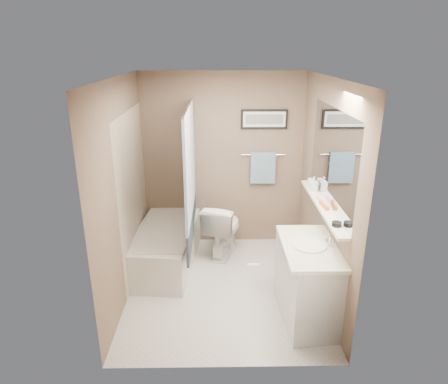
{
  "coord_description": "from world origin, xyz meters",
  "views": [
    {
      "loc": [
        -0.06,
        -4.05,
        2.68
      ],
      "look_at": [
        0.0,
        0.15,
        1.15
      ],
      "focal_mm": 32.0,
      "sensor_mm": 36.0,
      "label": 1
    }
  ],
  "objects_px": {
    "vanity": "(308,284)",
    "toilet": "(223,228)",
    "glass_jar": "(311,183)",
    "soap_bottle": "(314,184)",
    "candle_bowl_near": "(337,224)",
    "hair_brush_front": "(324,205)",
    "bathtub": "(166,246)"
  },
  "relations": [
    {
      "from": "soap_bottle",
      "to": "toilet",
      "type": "bearing_deg",
      "value": 150.8
    },
    {
      "from": "glass_jar",
      "to": "hair_brush_front",
      "type": "bearing_deg",
      "value": -90.0
    },
    {
      "from": "toilet",
      "to": "vanity",
      "type": "relative_size",
      "value": 0.83
    },
    {
      "from": "hair_brush_front",
      "to": "glass_jar",
      "type": "relative_size",
      "value": 2.2
    },
    {
      "from": "glass_jar",
      "to": "soap_bottle",
      "type": "bearing_deg",
      "value": -90.0
    },
    {
      "from": "bathtub",
      "to": "hair_brush_front",
      "type": "xyz_separation_m",
      "value": [
        1.79,
        -0.79,
        0.89
      ]
    },
    {
      "from": "vanity",
      "to": "soap_bottle",
      "type": "relative_size",
      "value": 5.3
    },
    {
      "from": "bathtub",
      "to": "soap_bottle",
      "type": "xyz_separation_m",
      "value": [
        1.79,
        -0.3,
        0.95
      ]
    },
    {
      "from": "vanity",
      "to": "hair_brush_front",
      "type": "relative_size",
      "value": 4.09
    },
    {
      "from": "soap_bottle",
      "to": "bathtub",
      "type": "bearing_deg",
      "value": 170.36
    },
    {
      "from": "bathtub",
      "to": "soap_bottle",
      "type": "relative_size",
      "value": 8.83
    },
    {
      "from": "vanity",
      "to": "soap_bottle",
      "type": "height_order",
      "value": "soap_bottle"
    },
    {
      "from": "vanity",
      "to": "candle_bowl_near",
      "type": "height_order",
      "value": "candle_bowl_near"
    },
    {
      "from": "vanity",
      "to": "candle_bowl_near",
      "type": "distance_m",
      "value": 0.77
    },
    {
      "from": "soap_bottle",
      "to": "vanity",
      "type": "bearing_deg",
      "value": -102.66
    },
    {
      "from": "bathtub",
      "to": "candle_bowl_near",
      "type": "bearing_deg",
      "value": -29.8
    },
    {
      "from": "hair_brush_front",
      "to": "bathtub",
      "type": "bearing_deg",
      "value": 156.17
    },
    {
      "from": "hair_brush_front",
      "to": "glass_jar",
      "type": "distance_m",
      "value": 0.63
    },
    {
      "from": "vanity",
      "to": "candle_bowl_near",
      "type": "xyz_separation_m",
      "value": [
        0.19,
        -0.14,
        0.73
      ]
    },
    {
      "from": "toilet",
      "to": "hair_brush_front",
      "type": "height_order",
      "value": "hair_brush_front"
    },
    {
      "from": "vanity",
      "to": "toilet",
      "type": "bearing_deg",
      "value": 116.92
    },
    {
      "from": "toilet",
      "to": "vanity",
      "type": "distance_m",
      "value": 1.64
    },
    {
      "from": "vanity",
      "to": "glass_jar",
      "type": "bearing_deg",
      "value": 74.82
    },
    {
      "from": "hair_brush_front",
      "to": "soap_bottle",
      "type": "distance_m",
      "value": 0.49
    },
    {
      "from": "hair_brush_front",
      "to": "soap_bottle",
      "type": "relative_size",
      "value": 1.29
    },
    {
      "from": "soap_bottle",
      "to": "hair_brush_front",
      "type": "bearing_deg",
      "value": -90.0
    },
    {
      "from": "candle_bowl_near",
      "to": "vanity",
      "type": "bearing_deg",
      "value": 143.37
    },
    {
      "from": "soap_bottle",
      "to": "candle_bowl_near",
      "type": "bearing_deg",
      "value": -90.0
    },
    {
      "from": "bathtub",
      "to": "toilet",
      "type": "xyz_separation_m",
      "value": [
        0.75,
        0.28,
        0.12
      ]
    },
    {
      "from": "glass_jar",
      "to": "soap_bottle",
      "type": "distance_m",
      "value": 0.15
    },
    {
      "from": "candle_bowl_near",
      "to": "soap_bottle",
      "type": "xyz_separation_m",
      "value": [
        0.0,
        0.96,
        0.06
      ]
    },
    {
      "from": "bathtub",
      "to": "glass_jar",
      "type": "height_order",
      "value": "glass_jar"
    }
  ]
}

